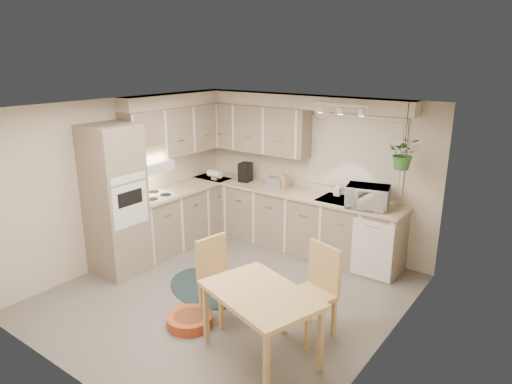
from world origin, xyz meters
TOP-DOWN VIEW (x-y plane):
  - floor at (0.00, 0.00)m, footprint 4.20×4.20m
  - ceiling at (0.00, 0.00)m, footprint 4.20×4.20m
  - wall_back at (0.00, 2.10)m, footprint 4.00×0.04m
  - wall_front at (0.00, -2.10)m, footprint 4.00×0.04m
  - wall_left at (-2.00, 0.00)m, footprint 0.04×4.20m
  - wall_right at (2.00, 0.00)m, footprint 0.04×4.20m
  - base_cab_left at (-1.70, 0.88)m, footprint 0.60×1.85m
  - base_cab_back at (-0.20, 1.80)m, footprint 3.60×0.60m
  - counter_left at (-1.69, 0.88)m, footprint 0.64×1.89m
  - counter_back at (-0.20, 1.79)m, footprint 3.64×0.64m
  - oven_stack at (-1.68, -0.38)m, footprint 0.65×0.65m
  - wall_oven_face at (-1.35, -0.38)m, footprint 0.02×0.56m
  - upper_cab_left at (-1.82, 1.00)m, footprint 0.35×2.00m
  - upper_cab_back at (-1.00, 1.93)m, footprint 2.00×0.35m
  - soffit_left at (-1.85, 1.00)m, footprint 0.30×2.00m
  - soffit_back at (-0.20, 1.95)m, footprint 3.60×0.30m
  - cooktop at (-1.68, 0.30)m, footprint 0.52×0.58m
  - range_hood at (-1.70, 0.30)m, footprint 0.40×0.60m
  - window_blinds at (0.70, 2.07)m, footprint 1.40×0.02m
  - window_frame at (0.70, 2.08)m, footprint 1.50×0.02m
  - sink at (0.70, 1.80)m, footprint 0.70×0.48m
  - dishwasher_front at (1.30, 1.49)m, footprint 0.58×0.02m
  - track_light_bar at (0.70, 1.55)m, footprint 0.80×0.04m
  - wall_clock at (0.15, 2.07)m, footprint 0.30×0.03m
  - dining_table at (1.07, -0.77)m, footprint 1.34×1.09m
  - chair_left at (0.29, -0.44)m, footprint 0.52×0.52m
  - chair_back at (1.27, -0.16)m, footprint 0.60×0.60m
  - braided_rug at (-0.34, -0.01)m, footprint 1.50×1.31m
  - pet_bed at (0.09, -0.80)m, footprint 0.60×0.60m
  - microwave at (1.10, 1.70)m, footprint 0.63×0.45m
  - soap_bottle at (0.53, 1.95)m, footprint 0.11×0.21m
  - hanging_plant at (1.55, 1.70)m, footprint 0.50×0.53m
  - coffee_maker at (-1.09, 1.80)m, footprint 0.21×0.24m
  - toaster at (-0.51, 1.82)m, footprint 0.27×0.17m
  - knife_block at (-0.35, 1.85)m, footprint 0.12×0.12m

SIDE VIEW (x-z plane):
  - floor at x=0.00m, z-range 0.00..0.00m
  - braided_rug at x=-0.34m, z-range 0.00..0.01m
  - pet_bed at x=0.09m, z-range 0.00..0.12m
  - dining_table at x=1.07m, z-range 0.00..0.73m
  - dishwasher_front at x=1.30m, z-range 0.01..0.84m
  - base_cab_left at x=-1.70m, z-range 0.00..0.90m
  - base_cab_back at x=-0.20m, z-range 0.00..0.90m
  - chair_left at x=0.29m, z-range 0.00..0.96m
  - chair_back at x=1.27m, z-range 0.00..1.02m
  - sink at x=0.70m, z-range 0.85..0.95m
  - counter_left at x=-1.69m, z-range 0.90..0.94m
  - counter_back at x=-0.20m, z-range 0.90..0.94m
  - cooktop at x=-1.68m, z-range 0.93..0.95m
  - soap_bottle at x=0.53m, z-range 0.94..1.03m
  - toaster at x=-0.51m, z-range 0.94..1.10m
  - knife_block at x=-0.35m, z-range 0.94..1.16m
  - oven_stack at x=-1.68m, z-range 0.00..2.10m
  - wall_oven_face at x=-1.35m, z-range 0.76..1.34m
  - coffee_maker at x=-1.09m, z-range 0.94..1.25m
  - microwave at x=1.10m, z-range 0.94..1.32m
  - wall_back at x=0.00m, z-range 0.00..2.40m
  - wall_front at x=0.00m, z-range 0.00..2.40m
  - wall_left at x=-2.00m, z-range 0.00..2.40m
  - wall_right at x=2.00m, z-range 0.00..2.40m
  - range_hood at x=-1.70m, z-range 1.33..1.47m
  - window_blinds at x=0.70m, z-range 1.10..2.10m
  - window_frame at x=0.70m, z-range 1.05..2.15m
  - hanging_plant at x=1.55m, z-range 1.55..1.88m
  - upper_cab_left at x=-1.82m, z-range 1.45..2.20m
  - upper_cab_back at x=-1.00m, z-range 1.45..2.20m
  - wall_clock at x=0.15m, z-range 2.03..2.33m
  - soffit_left at x=-1.85m, z-range 2.20..2.40m
  - soffit_back at x=-0.20m, z-range 2.20..2.40m
  - track_light_bar at x=0.70m, z-range 2.31..2.35m
  - ceiling at x=0.00m, z-range 2.40..2.40m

